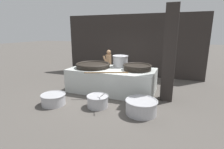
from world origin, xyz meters
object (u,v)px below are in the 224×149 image
(giant_wok_far, at_px, (137,67))
(prep_bowl_vegetables, at_px, (98,101))
(cook, at_px, (109,64))
(stock_pot, at_px, (120,61))
(prep_bowl_meat, at_px, (141,106))
(giant_wok_near, at_px, (93,65))
(prep_bowl_extra, at_px, (53,99))

(giant_wok_far, bearing_deg, prep_bowl_vegetables, -116.22)
(giant_wok_far, relative_size, cook, 0.72)
(cook, bearing_deg, giant_wok_far, 136.25)
(stock_pot, distance_m, prep_bowl_meat, 2.64)
(giant_wok_near, xyz_separation_m, cook, (0.13, 1.37, -0.20))
(prep_bowl_vegetables, distance_m, prep_bowl_meat, 1.40)
(prep_bowl_vegetables, bearing_deg, prep_bowl_meat, 0.96)
(prep_bowl_vegetables, bearing_deg, prep_bowl_extra, -166.00)
(giant_wok_far, height_order, cook, cook)
(prep_bowl_meat, distance_m, prep_bowl_extra, 2.85)
(cook, distance_m, prep_bowl_vegetables, 3.10)
(cook, xyz_separation_m, prep_bowl_meat, (2.20, -2.91, -0.58))
(giant_wok_far, relative_size, prep_bowl_vegetables, 1.40)
(cook, height_order, prep_bowl_meat, cook)
(giant_wok_near, height_order, cook, cook)
(giant_wok_far, xyz_separation_m, cook, (-1.66, 1.19, -0.22))
(cook, bearing_deg, prep_bowl_vegetables, 97.18)
(stock_pot, xyz_separation_m, cook, (-0.86, 0.84, -0.35))
(stock_pot, height_order, prep_bowl_vegetables, stock_pot)
(giant_wok_near, relative_size, prep_bowl_meat, 1.48)
(giant_wok_far, xyz_separation_m, prep_bowl_extra, (-2.29, -2.10, -0.83))
(stock_pot, relative_size, prep_bowl_extra, 0.82)
(prep_bowl_extra, bearing_deg, giant_wok_near, 75.39)
(giant_wok_far, bearing_deg, giant_wok_near, -174.31)
(giant_wok_near, distance_m, stock_pot, 1.13)
(giant_wok_far, xyz_separation_m, stock_pot, (-0.80, 0.35, 0.13))
(giant_wok_near, bearing_deg, cook, 84.61)
(giant_wok_near, bearing_deg, giant_wok_far, 5.69)
(prep_bowl_vegetables, xyz_separation_m, prep_bowl_meat, (1.40, 0.02, 0.03))
(giant_wok_far, distance_m, prep_bowl_vegetables, 2.11)
(stock_pot, bearing_deg, prep_bowl_meat, -57.21)
(prep_bowl_extra, bearing_deg, prep_bowl_vegetables, 14.00)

